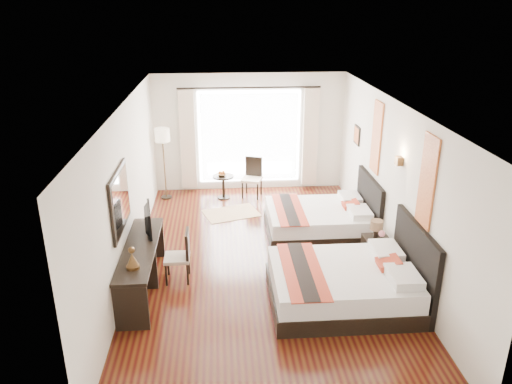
{
  "coord_description": "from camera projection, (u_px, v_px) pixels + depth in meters",
  "views": [
    {
      "loc": [
        -0.69,
        -7.78,
        4.37
      ],
      "look_at": [
        -0.08,
        0.44,
        1.17
      ],
      "focal_mm": 35.0,
      "sensor_mm": 36.0,
      "label": 1
    }
  ],
  "objects": [
    {
      "name": "table_lamp",
      "position": [
        376.0,
        226.0,
        8.53
      ],
      "size": [
        0.22,
        0.22,
        0.34
      ],
      "color": "black",
      "rests_on": "nightstand"
    },
    {
      "name": "bed_near",
      "position": [
        348.0,
        283.0,
        7.59
      ],
      "size": [
        2.23,
        1.74,
        1.26
      ],
      "color": "black",
      "rests_on": "floor"
    },
    {
      "name": "wall_desk",
      "position": [
        127.0,
        192.0,
        8.21
      ],
      "size": [
        0.01,
        7.5,
        2.8
      ],
      "primitive_type": "cube",
      "color": "silver",
      "rests_on": "floor"
    },
    {
      "name": "sheer_curtain",
      "position": [
        249.0,
        138.0,
        11.81
      ],
      "size": [
        2.3,
        0.02,
        2.1
      ],
      "primitive_type": "cube",
      "color": "white",
      "rests_on": "wall_window"
    },
    {
      "name": "drape_left",
      "position": [
        188.0,
        140.0,
        11.68
      ],
      "size": [
        0.35,
        0.14,
        2.35
      ],
      "primitive_type": "cube",
      "color": "#BEAA93",
      "rests_on": "floor"
    },
    {
      "name": "mirror_frame",
      "position": [
        120.0,
        200.0,
        7.47
      ],
      "size": [
        0.04,
        1.25,
        0.95
      ],
      "primitive_type": "cube",
      "color": "black",
      "rests_on": "wall_desk"
    },
    {
      "name": "art_panel_far",
      "position": [
        377.0,
        137.0,
        9.32
      ],
      "size": [
        0.03,
        0.5,
        1.35
      ],
      "primitive_type": "cube",
      "color": "maroon",
      "rests_on": "wall_headboard"
    },
    {
      "name": "bronze_figurine",
      "position": [
        132.0,
        259.0,
        7.12
      ],
      "size": [
        0.25,
        0.25,
        0.29
      ],
      "primitive_type": null,
      "rotation": [
        0.0,
        0.0,
        0.36
      ],
      "color": "#4D351B",
      "rests_on": "console_desk"
    },
    {
      "name": "television",
      "position": [
        145.0,
        220.0,
        8.21
      ],
      "size": [
        0.22,
        0.77,
        0.44
      ],
      "primitive_type": "imported",
      "rotation": [
        0.0,
        0.0,
        1.73
      ],
      "color": "black",
      "rests_on": "console_desk"
    },
    {
      "name": "drape_right",
      "position": [
        310.0,
        138.0,
        11.88
      ],
      "size": [
        0.35,
        0.14,
        2.35
      ],
      "primitive_type": "cube",
      "color": "#BEAA93",
      "rests_on": "floor"
    },
    {
      "name": "floor_lamp",
      "position": [
        163.0,
        140.0,
        11.22
      ],
      "size": [
        0.34,
        0.34,
        1.67
      ],
      "color": "black",
      "rests_on": "floor"
    },
    {
      "name": "vase",
      "position": [
        381.0,
        241.0,
        8.4
      ],
      "size": [
        0.14,
        0.14,
        0.13
      ],
      "primitive_type": "imported",
      "rotation": [
        0.0,
        0.0,
        -0.2
      ],
      "color": "black",
      "rests_on": "nightstand"
    },
    {
      "name": "mirror_glass",
      "position": [
        121.0,
        200.0,
        7.48
      ],
      "size": [
        0.01,
        1.12,
        0.82
      ],
      "primitive_type": "cube",
      "color": "white",
      "rests_on": "mirror_frame"
    },
    {
      "name": "wall_headboard",
      "position": [
        394.0,
        185.0,
        8.51
      ],
      "size": [
        0.01,
        7.5,
        2.8
      ],
      "primitive_type": "cube",
      "color": "silver",
      "rests_on": "floor"
    },
    {
      "name": "wall_sconce",
      "position": [
        399.0,
        161.0,
        8.07
      ],
      "size": [
        0.1,
        0.14,
        0.14
      ],
      "primitive_type": "cube",
      "color": "#4D351B",
      "rests_on": "wall_headboard"
    },
    {
      "name": "ceiling",
      "position": [
        263.0,
        106.0,
        7.86
      ],
      "size": [
        4.5,
        7.5,
        0.02
      ],
      "primitive_type": "cube",
      "color": "white",
      "rests_on": "wall_headboard"
    },
    {
      "name": "console_desk",
      "position": [
        142.0,
        268.0,
        7.91
      ],
      "size": [
        0.5,
        2.2,
        0.76
      ],
      "primitive_type": "cube",
      "color": "black",
      "rests_on": "floor"
    },
    {
      "name": "window_glass",
      "position": [
        249.0,
        137.0,
        11.86
      ],
      "size": [
        2.4,
        0.02,
        2.2
      ],
      "primitive_type": "cube",
      "color": "white",
      "rests_on": "wall_window"
    },
    {
      "name": "bed_far",
      "position": [
        322.0,
        219.0,
        9.86
      ],
      "size": [
        2.06,
        1.6,
        1.16
      ],
      "color": "black",
      "rests_on": "floor"
    },
    {
      "name": "desk_chair",
      "position": [
        179.0,
        265.0,
        8.22
      ],
      "size": [
        0.41,
        0.41,
        0.88
      ],
      "rotation": [
        0.0,
        0.0,
        3.14
      ],
      "color": "#C6B099",
      "rests_on": "floor"
    },
    {
      "name": "side_table",
      "position": [
        223.0,
        187.0,
        11.62
      ],
      "size": [
        0.48,
        0.48,
        0.55
      ],
      "primitive_type": "cylinder",
      "color": "black",
      "rests_on": "floor"
    },
    {
      "name": "wall_entry",
      "position": [
        296.0,
        324.0,
        4.88
      ],
      "size": [
        4.5,
        0.01,
        2.8
      ],
      "primitive_type": "cube",
      "color": "silver",
      "rests_on": "floor"
    },
    {
      "name": "wall_window",
      "position": [
        249.0,
        133.0,
        11.84
      ],
      "size": [
        4.5,
        0.01,
        2.8
      ],
      "primitive_type": "cube",
      "color": "silver",
      "rests_on": "floor"
    },
    {
      "name": "window_chair",
      "position": [
        252.0,
        185.0,
        11.73
      ],
      "size": [
        0.54,
        0.54,
        0.92
      ],
      "rotation": [
        0.0,
        0.0,
        -1.89
      ],
      "color": "#C6B099",
      "rests_on": "floor"
    },
    {
      "name": "floor",
      "position": [
        262.0,
        262.0,
        8.87
      ],
      "size": [
        4.5,
        7.5,
        0.01
      ],
      "primitive_type": "cube",
      "color": "#370C0A",
      "rests_on": "ground"
    },
    {
      "name": "jute_rug",
      "position": [
        231.0,
        213.0,
        10.87
      ],
      "size": [
        1.33,
        1.09,
        0.01
      ],
      "primitive_type": "cube",
      "rotation": [
        0.0,
        0.0,
        0.31
      ],
      "color": "tan",
      "rests_on": "floor"
    },
    {
      "name": "nightstand",
      "position": [
        377.0,
        253.0,
        8.66
      ],
      "size": [
        0.43,
        0.53,
        0.51
      ],
      "primitive_type": "cube",
      "color": "black",
      "rests_on": "floor"
    },
    {
      "name": "art_panel_near",
      "position": [
        427.0,
        181.0,
        7.08
      ],
      "size": [
        0.03,
        0.5,
        1.35
      ],
      "primitive_type": "cube",
      "color": "maroon",
      "rests_on": "wall_headboard"
    },
    {
      "name": "fruit_bowl",
      "position": [
        222.0,
        175.0,
        11.49
      ],
      "size": [
        0.22,
        0.22,
        0.05
      ],
      "primitive_type": "imported",
      "rotation": [
        0.0,
        0.0,
        -0.03
      ],
      "color": "#412317",
      "rests_on": "side_table"
    }
  ]
}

